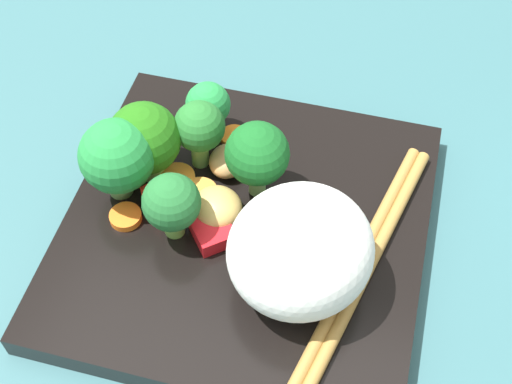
{
  "coord_description": "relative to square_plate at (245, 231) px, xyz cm",
  "views": [
    {
      "loc": [
        9.37,
        -27.51,
        43.75
      ],
      "look_at": [
        0.38,
        1.44,
        3.98
      ],
      "focal_mm": 49.99,
      "sensor_mm": 36.0,
      "label": 1
    }
  ],
  "objects": [
    {
      "name": "broccoli_floret_5",
      "position": [
        -4.88,
        4.56,
        4.64
      ],
      "size": [
        3.78,
        3.78,
        5.76
      ],
      "color": "#66A14E",
      "rests_on": "square_plate"
    },
    {
      "name": "ground_plane",
      "position": [
        0.0,
        0.0,
        -1.99
      ],
      "size": [
        110.0,
        110.0,
        2.0
      ],
      "primitive_type": "cube",
      "color": "#315E63"
    },
    {
      "name": "broccoli_floret_1",
      "position": [
        -5.29,
        7.45,
        4.01
      ],
      "size": [
        3.43,
        3.43,
        4.9
      ],
      "color": "#5E9044",
      "rests_on": "square_plate"
    },
    {
      "name": "chicken_piece_3",
      "position": [
        -2.75,
        4.34,
        1.97
      ],
      "size": [
        2.76,
        3.12,
        1.96
      ],
      "primitive_type": "ellipsoid",
      "rotation": [
        0.0,
        0.0,
        1.58
      ],
      "color": "tan",
      "rests_on": "square_plate"
    },
    {
      "name": "rice_mound",
      "position": [
        4.84,
        -3.47,
        4.79
      ],
      "size": [
        12.68,
        12.84,
        7.59
      ],
      "primitive_type": "ellipsoid",
      "rotation": [
        0.0,
        0.0,
        2.64
      ],
      "color": "white",
      "rests_on": "square_plate"
    },
    {
      "name": "broccoli_floret_4",
      "position": [
        -4.42,
        -2.21,
        4.41
      ],
      "size": [
        4.02,
        4.02,
        5.71
      ],
      "color": "#71B147",
      "rests_on": "square_plate"
    },
    {
      "name": "carrot_slice_3",
      "position": [
        -3.86,
        1.23,
        1.35
      ],
      "size": [
        3.25,
        3.25,
        0.72
      ],
      "primitive_type": "cylinder",
      "rotation": [
        0.0,
        0.0,
        3.4
      ],
      "color": "orange",
      "rests_on": "square_plate"
    },
    {
      "name": "chicken_piece_2",
      "position": [
        -10.74,
        3.67,
        2.1
      ],
      "size": [
        4.28,
        4.28,
        2.23
      ],
      "primitive_type": "ellipsoid",
      "rotation": [
        0.0,
        0.0,
        5.52
      ],
      "color": "tan",
      "rests_on": "square_plate"
    },
    {
      "name": "pepper_chunk_0",
      "position": [
        -5.97,
        -0.69,
        2.1
      ],
      "size": [
        3.03,
        2.96,
        2.22
      ],
      "primitive_type": "cube",
      "rotation": [
        0.0,
        0.0,
        5.62
      ],
      "color": "red",
      "rests_on": "square_plate"
    },
    {
      "name": "carrot_slice_0",
      "position": [
        -5.92,
        2.02,
        1.37
      ],
      "size": [
        3.23,
        3.23,
        0.76
      ],
      "primitive_type": "cylinder",
      "rotation": [
        0.0,
        0.0,
        3.38
      ],
      "color": "orange",
      "rests_on": "square_plate"
    },
    {
      "name": "carrot_slice_4",
      "position": [
        -8.25,
        -2.2,
        1.28
      ],
      "size": [
        2.55,
        2.55,
        0.57
      ],
      "primitive_type": "cylinder",
      "rotation": [
        0.0,
        0.0,
        0.11
      ],
      "color": "orange",
      "rests_on": "square_plate"
    },
    {
      "name": "broccoli_floret_2",
      "position": [
        -0.13,
        2.94,
        5.21
      ],
      "size": [
        4.57,
        4.57,
        6.65
      ],
      "color": "#82B160",
      "rests_on": "square_plate"
    },
    {
      "name": "broccoli_floret_3",
      "position": [
        -9.27,
        0.11,
        5.01
      ],
      "size": [
        5.35,
        5.35,
        6.91
      ],
      "color": "#5C8F4C",
      "rests_on": "square_plate"
    },
    {
      "name": "square_plate",
      "position": [
        0.0,
        0.0,
        0.0
      ],
      "size": [
        26.68,
        26.68,
        1.98
      ],
      "primitive_type": "cube",
      "rotation": [
        0.0,
        0.0,
        0.05
      ],
      "color": "black",
      "rests_on": "ground_plane"
    },
    {
      "name": "carrot_slice_1",
      "position": [
        -9.13,
        6.16,
        1.33
      ],
      "size": [
        3.86,
        3.86,
        0.68
      ],
      "primitive_type": "cylinder",
      "rotation": [
        0.0,
        0.0,
        0.69
      ],
      "color": "orange",
      "rests_on": "square_plate"
    },
    {
      "name": "chicken_piece_1",
      "position": [
        -2.03,
        0.36,
        2.07
      ],
      "size": [
        5.06,
        5.04,
        2.16
      ],
      "primitive_type": "ellipsoid",
      "rotation": [
        0.0,
        0.0,
        5.57
      ],
      "color": "tan",
      "rests_on": "square_plate"
    },
    {
      "name": "carrot_slice_2",
      "position": [
        -3.28,
        7.46,
        1.2
      ],
      "size": [
        2.22,
        2.22,
        0.43
      ],
      "primitive_type": "cylinder",
      "rotation": [
        0.0,
        0.0,
        1.54
      ],
      "color": "orange",
      "rests_on": "square_plate"
    },
    {
      "name": "chopstick_pair",
      "position": [
        8.72,
        -1.62,
        1.43
      ],
      "size": [
        5.82,
        22.92,
        0.88
      ],
      "rotation": [
        0.0,
        0.0,
        7.67
      ],
      "color": "#A17738",
      "rests_on": "square_plate"
    },
    {
      "name": "broccoli_floret_0",
      "position": [
        -8.24,
        2.36,
        4.64
      ],
      "size": [
        5.33,
        5.33,
        6.51
      ],
      "color": "#71B853",
      "rests_on": "square_plate"
    },
    {
      "name": "pepper_chunk_1",
      "position": [
        -1.81,
        -1.76,
        1.62
      ],
      "size": [
        3.84,
        3.86,
        1.25
      ],
      "primitive_type": "cube",
      "rotation": [
        0.0,
        0.0,
        2.31
      ],
      "color": "red",
      "rests_on": "square_plate"
    }
  ]
}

